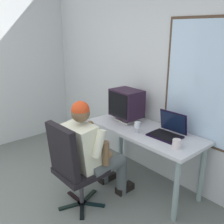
{
  "coord_description": "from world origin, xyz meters",
  "views": [
    {
      "loc": [
        1.87,
        -0.24,
        1.87
      ],
      "look_at": [
        -0.11,
        1.48,
        1.01
      ],
      "focal_mm": 40.86,
      "sensor_mm": 36.0,
      "label": 1
    }
  ],
  "objects_px": {
    "desk": "(144,137)",
    "crt_monitor": "(126,104)",
    "laptop": "(169,129)",
    "coffee_mug": "(177,144)",
    "office_chair": "(72,163)",
    "wine_glass": "(137,126)",
    "person_seated": "(92,150)"
  },
  "relations": [
    {
      "from": "desk",
      "to": "crt_monitor",
      "type": "xyz_separation_m",
      "value": [
        -0.36,
        0.05,
        0.33
      ]
    },
    {
      "from": "coffee_mug",
      "to": "person_seated",
      "type": "bearing_deg",
      "value": -143.71
    },
    {
      "from": "laptop",
      "to": "coffee_mug",
      "type": "relative_size",
      "value": 3.88
    },
    {
      "from": "wine_glass",
      "to": "crt_monitor",
      "type": "bearing_deg",
      "value": 153.6
    },
    {
      "from": "desk",
      "to": "wine_glass",
      "type": "height_order",
      "value": "wine_glass"
    },
    {
      "from": "desk",
      "to": "wine_glass",
      "type": "relative_size",
      "value": 11.05
    },
    {
      "from": "office_chair",
      "to": "person_seated",
      "type": "distance_m",
      "value": 0.27
    },
    {
      "from": "office_chair",
      "to": "coffee_mug",
      "type": "relative_size",
      "value": 10.89
    },
    {
      "from": "desk",
      "to": "crt_monitor",
      "type": "height_order",
      "value": "crt_monitor"
    },
    {
      "from": "wine_glass",
      "to": "desk",
      "type": "bearing_deg",
      "value": 95.0
    },
    {
      "from": "laptop",
      "to": "office_chair",
      "type": "bearing_deg",
      "value": -114.49
    },
    {
      "from": "desk",
      "to": "office_chair",
      "type": "distance_m",
      "value": 0.93
    },
    {
      "from": "crt_monitor",
      "to": "person_seated",
      "type": "bearing_deg",
      "value": -74.8
    },
    {
      "from": "office_chair",
      "to": "wine_glass",
      "type": "relative_size",
      "value": 7.55
    },
    {
      "from": "person_seated",
      "to": "laptop",
      "type": "xyz_separation_m",
      "value": [
        0.46,
        0.73,
        0.18
      ]
    },
    {
      "from": "wine_glass",
      "to": "laptop",
      "type": "bearing_deg",
      "value": 38.39
    },
    {
      "from": "laptop",
      "to": "person_seated",
      "type": "bearing_deg",
      "value": -122.08
    },
    {
      "from": "desk",
      "to": "crt_monitor",
      "type": "bearing_deg",
      "value": 171.84
    },
    {
      "from": "desk",
      "to": "coffee_mug",
      "type": "relative_size",
      "value": 15.93
    },
    {
      "from": "desk",
      "to": "person_seated",
      "type": "xyz_separation_m",
      "value": [
        -0.17,
        -0.65,
        -0.02
      ]
    },
    {
      "from": "wine_glass",
      "to": "coffee_mug",
      "type": "bearing_deg",
      "value": 1.08
    },
    {
      "from": "coffee_mug",
      "to": "wine_glass",
      "type": "bearing_deg",
      "value": -178.92
    },
    {
      "from": "office_chair",
      "to": "laptop",
      "type": "bearing_deg",
      "value": 65.51
    },
    {
      "from": "crt_monitor",
      "to": "wine_glass",
      "type": "height_order",
      "value": "crt_monitor"
    },
    {
      "from": "crt_monitor",
      "to": "coffee_mug",
      "type": "height_order",
      "value": "crt_monitor"
    },
    {
      "from": "laptop",
      "to": "wine_glass",
      "type": "xyz_separation_m",
      "value": [
        -0.27,
        -0.22,
        0.02
      ]
    },
    {
      "from": "desk",
      "to": "laptop",
      "type": "bearing_deg",
      "value": 16.09
    },
    {
      "from": "office_chair",
      "to": "coffee_mug",
      "type": "bearing_deg",
      "value": 47.98
    },
    {
      "from": "crt_monitor",
      "to": "laptop",
      "type": "distance_m",
      "value": 0.67
    },
    {
      "from": "office_chair",
      "to": "wine_glass",
      "type": "bearing_deg",
      "value": 77.01
    },
    {
      "from": "desk",
      "to": "person_seated",
      "type": "bearing_deg",
      "value": -104.95
    },
    {
      "from": "crt_monitor",
      "to": "office_chair",
      "type": "bearing_deg",
      "value": -78.48
    }
  ]
}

